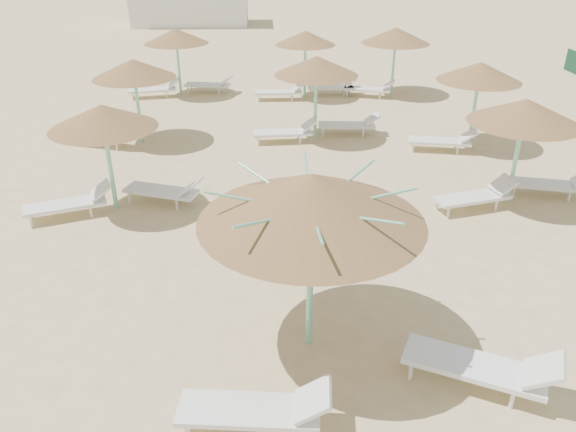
{
  "coord_description": "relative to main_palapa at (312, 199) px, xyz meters",
  "views": [
    {
      "loc": [
        -0.96,
        -7.53,
        6.31
      ],
      "look_at": [
        -0.53,
        2.13,
        1.3
      ],
      "focal_mm": 35.0,
      "sensor_mm": 36.0,
      "label": 1
    }
  ],
  "objects": [
    {
      "name": "lounger_main_b",
      "position": [
        2.57,
        -1.15,
        -2.32
      ],
      "size": [
        2.32,
        1.59,
        0.82
      ],
      "rotation": [
        0.0,
        0.0,
        -0.45
      ],
      "color": "white",
      "rests_on": "ground"
    },
    {
      "name": "service_hut",
      "position": [
        -5.73,
        35.05,
        -1.07
      ],
      "size": [
        8.4,
        4.4,
        3.25
      ],
      "color": "silver",
      "rests_on": "ground"
    },
    {
      "name": "lounger_main_a",
      "position": [
        -0.84,
        -1.81,
        -2.34
      ],
      "size": [
        2.18,
        0.84,
        0.77
      ],
      "rotation": [
        0.0,
        0.0,
        -0.1
      ],
      "color": "white",
      "rests_on": "ground"
    },
    {
      "name": "palapa_field",
      "position": [
        0.75,
        10.98,
        -0.43
      ],
      "size": [
        14.58,
        13.38,
        2.7
      ],
      "color": "#78D1AD",
      "rests_on": "ground"
    },
    {
      "name": "main_palapa",
      "position": [
        0.0,
        0.0,
        0.0
      ],
      "size": [
        3.48,
        3.48,
        3.12
      ],
      "color": "#78D1AD",
      "rests_on": "ground"
    },
    {
      "name": "ground",
      "position": [
        0.27,
        0.05,
        -2.71
      ],
      "size": [
        120.0,
        120.0,
        0.0
      ],
      "primitive_type": "plane",
      "color": "#D2B680",
      "rests_on": "ground"
    }
  ]
}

